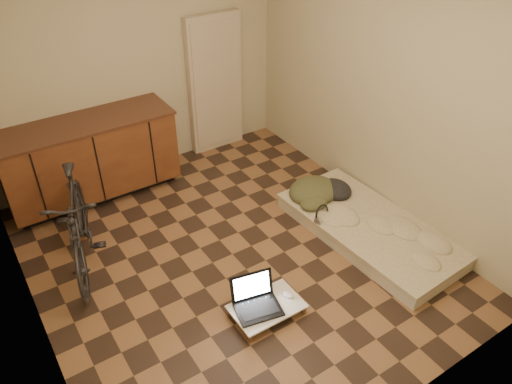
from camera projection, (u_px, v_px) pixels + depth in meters
room_shell at (228, 135)px, 4.08m from camera, size 3.50×4.00×2.60m
cabinets at (90, 159)px, 5.38m from camera, size 1.84×0.62×0.91m
appliance_panel at (215, 84)px, 6.09m from camera, size 0.70×0.10×1.70m
bicycle at (77, 219)px, 4.45m from camera, size 0.89×1.62×1.01m
futon at (369, 229)px, 5.01m from camera, size 0.99×1.92×0.16m
clothing_pile at (320, 185)px, 5.30m from camera, size 0.61×0.52×0.23m
headphones at (322, 213)px, 4.97m from camera, size 0.26×0.24×0.15m
lap_desk at (267, 307)px, 4.15m from camera, size 0.60×0.39×0.10m
laptop at (256, 301)px, 4.12m from camera, size 0.43×0.40×0.25m
mouse at (288, 294)px, 4.23m from camera, size 0.08×0.12×0.04m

